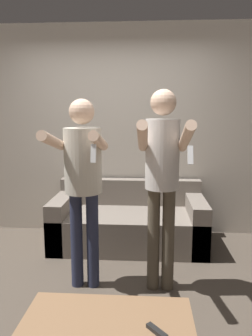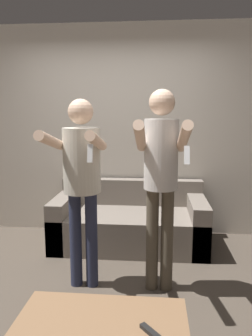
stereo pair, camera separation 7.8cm
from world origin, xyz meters
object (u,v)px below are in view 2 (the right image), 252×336
couch (130,223)px  remote_on_table (150,331)px  person_standing_right (161,169)px  person_standing_left (82,172)px  coffee_table (101,328)px

couch → remote_on_table: (0.28, -2.12, 0.10)m
person_standing_right → remote_on_table: size_ratio=13.04×
person_standing_left → person_standing_right: person_standing_right is taller
person_standing_left → remote_on_table: bearing=-60.1°
person_standing_right → remote_on_table: 1.32m
coffee_table → remote_on_table: size_ratio=7.62×
coffee_table → couch: bearing=89.7°
coffee_table → remote_on_table: remote_on_table is taller
person_standing_left → coffee_table: size_ratio=1.64×
person_standing_left → coffee_table: person_standing_left is taller
remote_on_table → coffee_table: bearing=167.3°
coffee_table → remote_on_table: (0.30, -0.07, 0.04)m
couch → person_standing_right: person_standing_right is taller
person_standing_left → coffee_table: 1.32m
person_standing_right → remote_on_table: (-0.06, -1.09, -0.75)m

